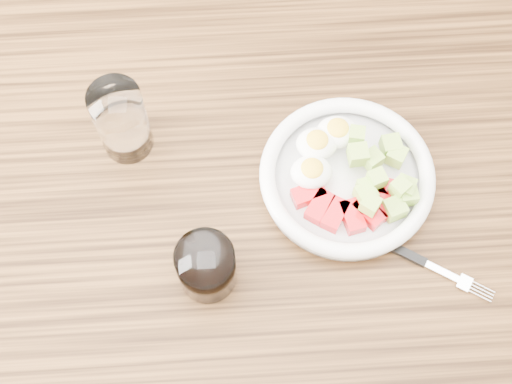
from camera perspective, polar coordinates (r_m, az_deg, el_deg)
ground at (r=1.73m, az=0.36°, el=-10.75°), size 4.00×4.00×0.00m
dining_table at (r=1.09m, az=0.56°, el=-3.16°), size 1.50×0.90×0.77m
bowl at (r=0.99m, az=7.26°, el=1.33°), size 0.24×0.24×0.06m
fork at (r=0.98m, az=12.42°, el=-5.10°), size 0.16×0.11×0.01m
water_glass at (r=0.99m, az=-10.72°, el=5.62°), size 0.07×0.07×0.13m
coffee_glass at (r=0.92m, az=-3.99°, el=-5.99°), size 0.08×0.08×0.09m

